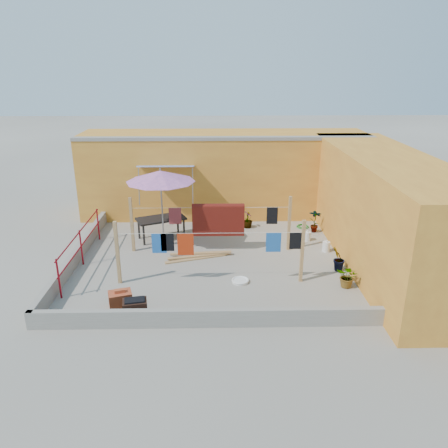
{
  "coord_description": "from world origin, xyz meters",
  "views": [
    {
      "loc": [
        0.15,
        -12.21,
        5.69
      ],
      "look_at": [
        0.41,
        0.3,
        1.08
      ],
      "focal_mm": 35.0,
      "sensor_mm": 36.0,
      "label": 1
    }
  ],
  "objects_px": {
    "patio_umbrella": "(160,177)",
    "white_basin": "(240,281)",
    "water_jug_a": "(307,236)",
    "plant_back_a": "(210,216)",
    "green_hose": "(303,226)",
    "water_jug_b": "(326,247)",
    "brazier": "(135,309)",
    "outdoor_table": "(161,220)",
    "brick_stack": "(120,299)"
  },
  "relations": [
    {
      "from": "patio_umbrella",
      "to": "plant_back_a",
      "type": "distance_m",
      "value": 3.23
    },
    {
      "from": "patio_umbrella",
      "to": "water_jug_b",
      "type": "bearing_deg",
      "value": -5.95
    },
    {
      "from": "plant_back_a",
      "to": "patio_umbrella",
      "type": "bearing_deg",
      "value": -126.56
    },
    {
      "from": "patio_umbrella",
      "to": "green_hose",
      "type": "bearing_deg",
      "value": 18.74
    },
    {
      "from": "brazier",
      "to": "water_jug_a",
      "type": "xyz_separation_m",
      "value": [
        5.04,
        4.75,
        -0.09
      ]
    },
    {
      "from": "brick_stack",
      "to": "water_jug_a",
      "type": "bearing_deg",
      "value": 37.5
    },
    {
      "from": "white_basin",
      "to": "green_hose",
      "type": "relative_size",
      "value": 1.06
    },
    {
      "from": "water_jug_a",
      "to": "green_hose",
      "type": "relative_size",
      "value": 0.79
    },
    {
      "from": "brick_stack",
      "to": "white_basin",
      "type": "xyz_separation_m",
      "value": [
        3.04,
        1.24,
        -0.16
      ]
    },
    {
      "from": "green_hose",
      "to": "plant_back_a",
      "type": "xyz_separation_m",
      "value": [
        -3.44,
        0.35,
        0.32
      ]
    },
    {
      "from": "patio_umbrella",
      "to": "water_jug_a",
      "type": "bearing_deg",
      "value": 4.47
    },
    {
      "from": "outdoor_table",
      "to": "brick_stack",
      "type": "bearing_deg",
      "value": -96.42
    },
    {
      "from": "outdoor_table",
      "to": "water_jug_b",
      "type": "height_order",
      "value": "outdoor_table"
    },
    {
      "from": "patio_umbrella",
      "to": "water_jug_b",
      "type": "xyz_separation_m",
      "value": [
        5.27,
        -0.55,
        -2.2
      ]
    },
    {
      "from": "white_basin",
      "to": "brazier",
      "type": "bearing_deg",
      "value": -145.69
    },
    {
      "from": "patio_umbrella",
      "to": "outdoor_table",
      "type": "distance_m",
      "value": 1.82
    },
    {
      "from": "water_jug_b",
      "to": "plant_back_a",
      "type": "relative_size",
      "value": 0.54
    },
    {
      "from": "patio_umbrella",
      "to": "water_jug_b",
      "type": "height_order",
      "value": "patio_umbrella"
    },
    {
      "from": "patio_umbrella",
      "to": "brick_stack",
      "type": "height_order",
      "value": "patio_umbrella"
    },
    {
      "from": "outdoor_table",
      "to": "plant_back_a",
      "type": "relative_size",
      "value": 2.57
    },
    {
      "from": "plant_back_a",
      "to": "water_jug_b",
      "type": "bearing_deg",
      "value": -34.45
    },
    {
      "from": "patio_umbrella",
      "to": "white_basin",
      "type": "bearing_deg",
      "value": -47.45
    },
    {
      "from": "brazier",
      "to": "plant_back_a",
      "type": "xyz_separation_m",
      "value": [
        1.7,
        6.4,
        0.1
      ]
    },
    {
      "from": "green_hose",
      "to": "plant_back_a",
      "type": "distance_m",
      "value": 3.47
    },
    {
      "from": "plant_back_a",
      "to": "water_jug_a",
      "type": "bearing_deg",
      "value": -26.32
    },
    {
      "from": "patio_umbrella",
      "to": "water_jug_a",
      "type": "relative_size",
      "value": 7.63
    },
    {
      "from": "patio_umbrella",
      "to": "outdoor_table",
      "type": "height_order",
      "value": "patio_umbrella"
    },
    {
      "from": "brazier",
      "to": "white_basin",
      "type": "distance_m",
      "value": 3.14
    },
    {
      "from": "outdoor_table",
      "to": "plant_back_a",
      "type": "xyz_separation_m",
      "value": [
        1.65,
        1.35,
        -0.33
      ]
    },
    {
      "from": "patio_umbrella",
      "to": "outdoor_table",
      "type": "xyz_separation_m",
      "value": [
        -0.15,
        0.68,
        -1.68
      ]
    },
    {
      "from": "patio_umbrella",
      "to": "water_jug_a",
      "type": "height_order",
      "value": "patio_umbrella"
    },
    {
      "from": "brazier",
      "to": "white_basin",
      "type": "bearing_deg",
      "value": 34.31
    },
    {
      "from": "patio_umbrella",
      "to": "brick_stack",
      "type": "bearing_deg",
      "value": -99.66
    },
    {
      "from": "brazier",
      "to": "plant_back_a",
      "type": "height_order",
      "value": "plant_back_a"
    },
    {
      "from": "patio_umbrella",
      "to": "white_basin",
      "type": "distance_m",
      "value": 4.23
    },
    {
      "from": "green_hose",
      "to": "plant_back_a",
      "type": "relative_size",
      "value": 0.65
    },
    {
      "from": "outdoor_table",
      "to": "water_jug_a",
      "type": "height_order",
      "value": "outdoor_table"
    },
    {
      "from": "water_jug_b",
      "to": "plant_back_a",
      "type": "bearing_deg",
      "value": 145.55
    },
    {
      "from": "water_jug_a",
      "to": "plant_back_a",
      "type": "distance_m",
      "value": 3.73
    },
    {
      "from": "water_jug_a",
      "to": "water_jug_b",
      "type": "xyz_separation_m",
      "value": [
        0.42,
        -0.93,
        0.01
      ]
    },
    {
      "from": "green_hose",
      "to": "water_jug_a",
      "type": "bearing_deg",
      "value": -94.36
    },
    {
      "from": "water_jug_b",
      "to": "plant_back_a",
      "type": "height_order",
      "value": "plant_back_a"
    },
    {
      "from": "brazier",
      "to": "water_jug_b",
      "type": "distance_m",
      "value": 6.67
    },
    {
      "from": "outdoor_table",
      "to": "plant_back_a",
      "type": "height_order",
      "value": "outdoor_table"
    },
    {
      "from": "water_jug_a",
      "to": "patio_umbrella",
      "type": "bearing_deg",
      "value": -175.53
    },
    {
      "from": "patio_umbrella",
      "to": "outdoor_table",
      "type": "relative_size",
      "value": 1.51
    },
    {
      "from": "water_jug_a",
      "to": "brazier",
      "type": "bearing_deg",
      "value": -136.72
    },
    {
      "from": "green_hose",
      "to": "plant_back_a",
      "type": "height_order",
      "value": "plant_back_a"
    },
    {
      "from": "white_basin",
      "to": "water_jug_a",
      "type": "distance_m",
      "value": 3.87
    },
    {
      "from": "water_jug_b",
      "to": "brazier",
      "type": "bearing_deg",
      "value": -145.03
    }
  ]
}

